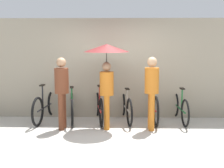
# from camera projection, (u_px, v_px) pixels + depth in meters

# --- Properties ---
(ground_plane) EXTENTS (30.00, 30.00, 0.00)m
(ground_plane) POSITION_uv_depth(u_px,v_px,m) (111.00, 139.00, 6.50)
(ground_plane) COLOR #B7B2A8
(back_wall) EXTENTS (11.39, 0.12, 2.59)m
(back_wall) POSITION_uv_depth(u_px,v_px,m) (113.00, 68.00, 8.18)
(back_wall) COLOR gray
(back_wall) RESTS_ON ground
(parked_bicycle_0) EXTENTS (0.44, 1.80, 1.07)m
(parked_bicycle_0) POSITION_uv_depth(u_px,v_px,m) (46.00, 106.00, 7.92)
(parked_bicycle_0) COLOR black
(parked_bicycle_0) RESTS_ON ground
(parked_bicycle_1) EXTENTS (0.47, 1.72, 1.09)m
(parked_bicycle_1) POSITION_uv_depth(u_px,v_px,m) (72.00, 107.00, 7.87)
(parked_bicycle_1) COLOR black
(parked_bicycle_1) RESTS_ON ground
(parked_bicycle_2) EXTENTS (0.47, 1.78, 1.11)m
(parked_bicycle_2) POSITION_uv_depth(u_px,v_px,m) (99.00, 107.00, 7.86)
(parked_bicycle_2) COLOR black
(parked_bicycle_2) RESTS_ON ground
(parked_bicycle_3) EXTENTS (0.45, 1.74, 1.10)m
(parked_bicycle_3) POSITION_uv_depth(u_px,v_px,m) (126.00, 107.00, 7.90)
(parked_bicycle_3) COLOR black
(parked_bicycle_3) RESTS_ON ground
(parked_bicycle_4) EXTENTS (0.44, 1.78, 0.99)m
(parked_bicycle_4) POSITION_uv_depth(u_px,v_px,m) (153.00, 106.00, 7.84)
(parked_bicycle_4) COLOR black
(parked_bicycle_4) RESTS_ON ground
(parked_bicycle_5) EXTENTS (0.44, 1.70, 1.02)m
(parked_bicycle_5) POSITION_uv_depth(u_px,v_px,m) (180.00, 107.00, 7.84)
(parked_bicycle_5) COLOR black
(parked_bicycle_5) RESTS_ON ground
(pedestrian_leading) EXTENTS (0.32, 0.32, 1.65)m
(pedestrian_leading) POSITION_uv_depth(u_px,v_px,m) (62.00, 88.00, 7.08)
(pedestrian_leading) COLOR brown
(pedestrian_leading) RESTS_ON ground
(pedestrian_center) EXTENTS (1.06, 1.06, 1.95)m
(pedestrian_center) POSITION_uv_depth(u_px,v_px,m) (107.00, 61.00, 7.12)
(pedestrian_center) COLOR #C66B1E
(pedestrian_center) RESTS_ON ground
(pedestrian_trailing) EXTENTS (0.32, 0.32, 1.67)m
(pedestrian_trailing) POSITION_uv_depth(u_px,v_px,m) (152.00, 88.00, 7.02)
(pedestrian_trailing) COLOR #C66B1E
(pedestrian_trailing) RESTS_ON ground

